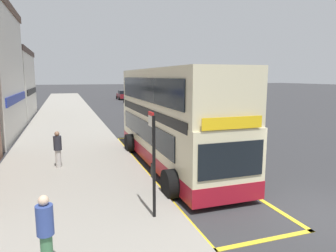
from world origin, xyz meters
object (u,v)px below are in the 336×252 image
(bus_stop_sign, at_px, (153,157))
(pedestrian_further_back, at_px, (45,230))
(parked_car_navy_far, at_px, (132,98))
(double_decker_bus, at_px, (172,121))
(parked_car_maroon_ahead, at_px, (123,95))
(parked_car_white_kerbside, at_px, (158,101))
(pedestrian_waiting_near_sign, at_px, (58,148))

(bus_stop_sign, height_order, pedestrian_further_back, bus_stop_sign)
(bus_stop_sign, bearing_deg, parked_car_navy_far, 78.80)
(double_decker_bus, height_order, parked_car_maroon_ahead, double_decker_bus)
(parked_car_navy_far, distance_m, parked_car_maroon_ahead, 8.26)
(parked_car_navy_far, relative_size, parked_car_white_kerbside, 1.00)
(bus_stop_sign, bearing_deg, parked_car_maroon_ahead, 80.56)
(parked_car_maroon_ahead, relative_size, pedestrian_waiting_near_sign, 2.63)
(pedestrian_further_back, bearing_deg, pedestrian_waiting_near_sign, 89.17)
(bus_stop_sign, distance_m, pedestrian_further_back, 3.33)
(parked_car_white_kerbside, relative_size, pedestrian_waiting_near_sign, 2.63)
(parked_car_navy_far, xyz_separation_m, parked_car_white_kerbside, (2.05, -7.09, 0.00))
(parked_car_maroon_ahead, bearing_deg, pedestrian_waiting_near_sign, -102.74)
(parked_car_white_kerbside, xyz_separation_m, pedestrian_further_back, (-12.37, -32.89, 0.21))
(parked_car_navy_far, relative_size, pedestrian_waiting_near_sign, 2.63)
(parked_car_navy_far, distance_m, pedestrian_waiting_near_sign, 34.01)
(bus_stop_sign, relative_size, pedestrian_waiting_near_sign, 1.85)
(double_decker_bus, relative_size, parked_car_white_kerbside, 2.52)
(parked_car_white_kerbside, relative_size, pedestrian_further_back, 2.61)
(pedestrian_further_back, bearing_deg, parked_car_white_kerbside, 69.38)
(parked_car_white_kerbside, bearing_deg, bus_stop_sign, 74.14)
(pedestrian_further_back, bearing_deg, parked_car_navy_far, 75.52)
(parked_car_white_kerbside, bearing_deg, double_decker_bus, 75.74)
(bus_stop_sign, height_order, parked_car_navy_far, bus_stop_sign)
(parked_car_navy_far, relative_size, pedestrian_further_back, 2.61)
(double_decker_bus, bearing_deg, bus_stop_sign, -114.86)
(parked_car_maroon_ahead, relative_size, pedestrian_further_back, 2.61)
(parked_car_maroon_ahead, distance_m, pedestrian_further_back, 49.36)
(double_decker_bus, xyz_separation_m, bus_stop_sign, (-2.37, -5.12, -0.22))
(parked_car_navy_far, xyz_separation_m, pedestrian_waiting_near_sign, (-10.21, -32.44, 0.20))
(pedestrian_further_back, bearing_deg, double_decker_bus, 53.12)
(parked_car_maroon_ahead, xyz_separation_m, pedestrian_waiting_near_sign, (-10.37, -40.70, 0.20))
(double_decker_bus, bearing_deg, pedestrian_further_back, -126.88)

